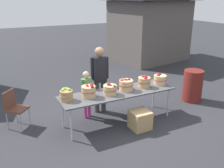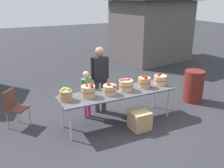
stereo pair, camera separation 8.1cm
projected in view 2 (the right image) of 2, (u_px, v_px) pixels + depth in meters
The scene contains 14 objects.
ground_plane at pixel (118, 121), 5.98m from camera, with size 40.00×40.00×0.00m, color #2D2D33.
market_table at pixel (118, 94), 5.74m from camera, with size 2.70×0.76×0.75m.
apple_basket_green_0 at pixel (66, 95), 5.26m from camera, with size 0.29×0.29×0.27m.
apple_basket_red_0 at pixel (88, 91), 5.43m from camera, with size 0.32×0.32×0.30m.
apple_basket_red_1 at pixel (110, 89), 5.56m from camera, with size 0.31×0.31×0.27m.
apple_basket_red_2 at pixel (126, 85), 5.79m from camera, with size 0.34×0.34×0.29m.
apple_basket_red_3 at pixel (144, 82), 5.99m from camera, with size 0.31×0.31×0.30m.
apple_basket_red_4 at pixel (160, 80), 6.19m from camera, with size 0.33×0.33×0.27m.
vendor_adult at pixel (100, 75), 6.17m from camera, with size 0.44×0.28×1.68m.
child_customer at pixel (87, 91), 5.99m from camera, with size 0.29×0.22×1.17m.
food_kiosk at pixel (151, 29), 11.29m from camera, with size 3.90×3.40×2.74m.
folding_chair at pixel (14, 105), 5.62m from camera, with size 0.56×0.56×0.86m.
trash_barrel at pixel (193, 86), 7.01m from camera, with size 0.53×0.53×0.88m, color maroon.
produce_crate at pixel (140, 120), 5.60m from camera, with size 0.42×0.42×0.42m, color tan.
Camera 2 is at (-2.46, -4.74, 2.85)m, focal length 40.37 mm.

